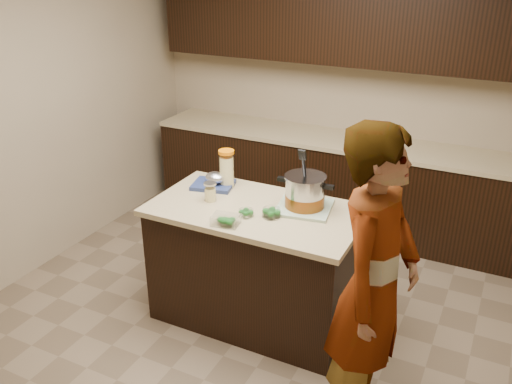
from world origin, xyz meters
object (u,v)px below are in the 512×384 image
stock_pot (305,193)px  person (374,287)px  island (256,264)px  lemonade_pitcher (227,170)px

stock_pot → person: (0.68, -0.72, -0.11)m
person → island: bearing=65.8°
stock_pot → lemonade_pitcher: 0.66m
island → stock_pot: stock_pot is taller
island → lemonade_pitcher: bearing=146.9°
island → person: bearing=-30.7°
island → person: person is taller
lemonade_pitcher → person: (1.34, -0.81, -0.13)m
stock_pot → lemonade_pitcher: (-0.66, 0.09, 0.02)m
person → lemonade_pitcher: bearing=65.2°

